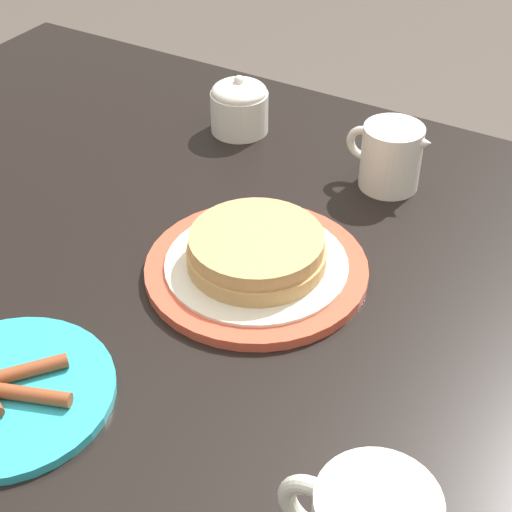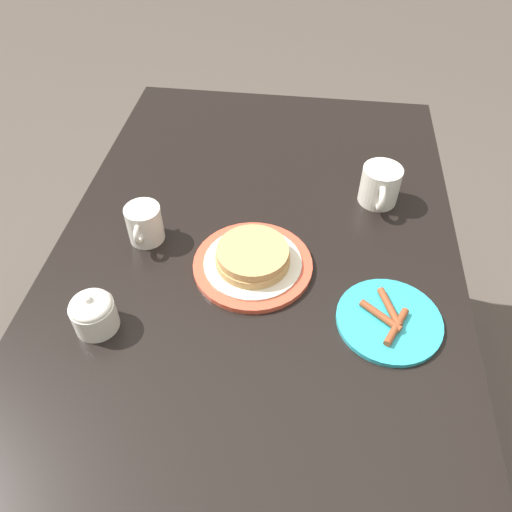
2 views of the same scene
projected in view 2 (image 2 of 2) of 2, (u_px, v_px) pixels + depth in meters
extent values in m
plane|color=#51473F|center=(254.00, 425.00, 1.59)|extent=(8.00, 8.00, 0.00)
cube|color=black|center=(253.00, 269.00, 1.05)|extent=(1.42, 0.87, 0.03)
cube|color=black|center=(175.00, 198.00, 1.80)|extent=(0.07, 0.07, 0.73)
cube|color=black|center=(384.00, 215.00, 1.74)|extent=(0.07, 0.07, 0.73)
cylinder|color=#DB5138|center=(255.00, 265.00, 1.03)|extent=(0.25, 0.25, 0.01)
cylinder|color=beige|center=(255.00, 262.00, 1.02)|extent=(0.20, 0.20, 0.00)
cylinder|color=tan|center=(255.00, 259.00, 1.02)|extent=(0.15, 0.15, 0.02)
cylinder|color=tan|center=(255.00, 253.00, 1.00)|extent=(0.15, 0.15, 0.02)
cylinder|color=#2DADBC|center=(389.00, 320.00, 0.93)|extent=(0.20, 0.20, 0.01)
cylinder|color=brown|center=(390.00, 307.00, 0.94)|extent=(0.09, 0.04, 0.01)
cylinder|color=brown|center=(396.00, 327.00, 0.91)|extent=(0.09, 0.05, 0.01)
cylinder|color=brown|center=(381.00, 316.00, 0.93)|extent=(0.07, 0.08, 0.01)
cylinder|color=silver|center=(380.00, 185.00, 1.15)|extent=(0.09, 0.09, 0.09)
torus|color=silver|center=(381.00, 197.00, 1.12)|extent=(0.06, 0.01, 0.06)
cylinder|color=brown|center=(383.00, 172.00, 1.12)|extent=(0.08, 0.08, 0.00)
cylinder|color=silver|center=(145.00, 224.00, 1.06)|extent=(0.08, 0.08, 0.08)
cone|color=silver|center=(147.00, 203.00, 1.07)|extent=(0.04, 0.03, 0.04)
torus|color=silver|center=(139.00, 233.00, 1.03)|extent=(0.05, 0.01, 0.05)
cylinder|color=silver|center=(95.00, 316.00, 0.91)|extent=(0.08, 0.08, 0.06)
ellipsoid|color=silver|center=(90.00, 305.00, 0.89)|extent=(0.08, 0.08, 0.03)
sphere|color=silver|center=(88.00, 300.00, 0.88)|extent=(0.01, 0.01, 0.01)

